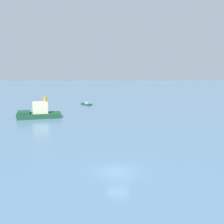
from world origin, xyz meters
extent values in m
plane|color=slate|center=(0.00, 0.00, 0.00)|extent=(400.00, 400.00, 0.00)
cube|color=#19472D|center=(-17.75, 31.50, 0.55)|extent=(10.47, 6.38, 1.10)
cube|color=#19472D|center=(-21.05, 30.60, 1.40)|extent=(3.58, 4.16, 0.60)
cube|color=beige|center=(-17.46, 31.58, 2.40)|extent=(3.98, 3.38, 2.60)
cylinder|color=gold|center=(-16.33, 31.88, 4.30)|extent=(0.70, 0.70, 1.20)
cylinder|color=black|center=(-22.56, 30.19, 0.66)|extent=(0.47, 0.75, 0.70)
cube|color=#19472D|center=(-8.92, 52.07, 0.22)|extent=(3.78, 3.84, 0.44)
cube|color=white|center=(-8.73, 51.87, 0.69)|extent=(0.94, 0.93, 0.50)
cube|color=black|center=(-10.33, 53.53, 0.28)|extent=(0.42, 0.42, 0.56)
camera|label=1|loc=(-0.48, -27.62, 11.64)|focal=41.42mm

